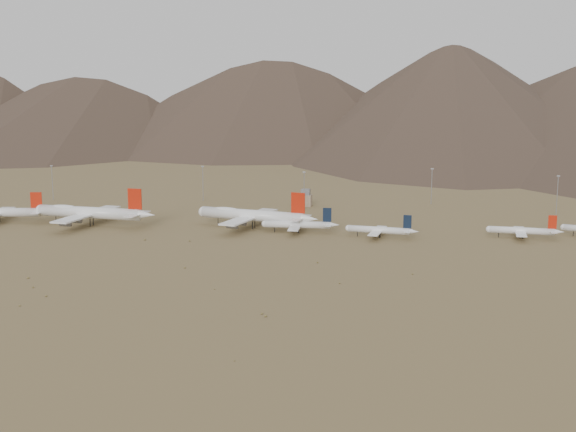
% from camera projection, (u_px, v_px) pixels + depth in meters
% --- Properties ---
extents(ground, '(3000.00, 3000.00, 0.00)m').
position_uv_depth(ground, '(216.00, 239.00, 393.68)').
color(ground, olive).
rests_on(ground, ground).
extents(mountain_ridge, '(4400.00, 1000.00, 300.00)m').
position_uv_depth(mountain_ridge, '(361.00, 48.00, 1238.91)').
color(mountain_ridge, '#4F3D2F').
rests_on(mountain_ridge, ground).
extents(widebody_centre, '(79.64, 61.61, 23.68)m').
position_uv_depth(widebody_centre, '(90.00, 212.00, 430.20)').
color(widebody_centre, white).
rests_on(widebody_centre, ground).
extents(widebody_east, '(75.74, 59.48, 22.82)m').
position_uv_depth(widebody_east, '(252.00, 215.00, 422.47)').
color(widebody_east, white).
rests_on(widebody_east, ground).
extents(narrowbody_a, '(44.60, 32.07, 14.71)m').
position_uv_depth(narrowbody_a, '(299.00, 225.00, 409.81)').
color(narrowbody_a, white).
rests_on(narrowbody_a, ground).
extents(narrowbody_b, '(40.78, 29.56, 13.49)m').
position_uv_depth(narrowbody_b, '(381.00, 230.00, 396.05)').
color(narrowbody_b, white).
rests_on(narrowbody_b, ground).
extents(narrowbody_c, '(41.09, 29.54, 13.55)m').
position_uv_depth(narrowbody_c, '(523.00, 231.00, 394.06)').
color(narrowbody_c, white).
rests_on(narrowbody_c, ground).
extents(control_tower, '(8.00, 8.00, 12.00)m').
position_uv_depth(control_tower, '(306.00, 199.00, 503.49)').
color(control_tower, gray).
rests_on(control_tower, ground).
extents(mast_far_west, '(2.00, 0.60, 25.70)m').
position_uv_depth(mast_far_west, '(52.00, 181.00, 530.50)').
color(mast_far_west, gray).
rests_on(mast_far_west, ground).
extents(mast_west, '(2.00, 0.60, 25.70)m').
position_uv_depth(mast_west, '(203.00, 182.00, 525.90)').
color(mast_west, gray).
rests_on(mast_west, ground).
extents(mast_centre, '(2.00, 0.60, 25.70)m').
position_uv_depth(mast_centre, '(304.00, 188.00, 490.57)').
color(mast_centre, gray).
rests_on(mast_centre, ground).
extents(mast_east, '(2.00, 0.60, 25.70)m').
position_uv_depth(mast_east, '(432.00, 184.00, 510.64)').
color(mast_east, gray).
rests_on(mast_east, ground).
extents(mast_far_east, '(2.00, 0.60, 25.70)m').
position_uv_depth(mast_far_east, '(557.00, 193.00, 468.40)').
color(mast_far_east, gray).
rests_on(mast_far_east, ground).
extents(desert_scrub, '(428.97, 176.07, 0.79)m').
position_uv_depth(desert_scrub, '(87.00, 274.00, 318.18)').
color(desert_scrub, olive).
rests_on(desert_scrub, ground).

